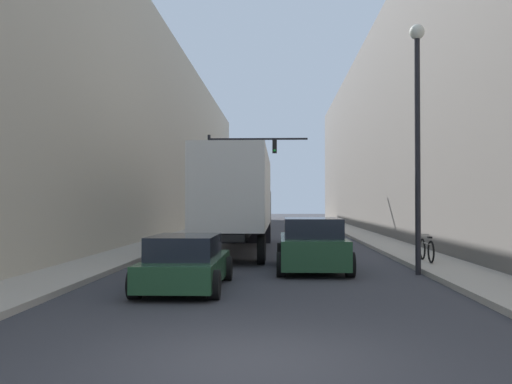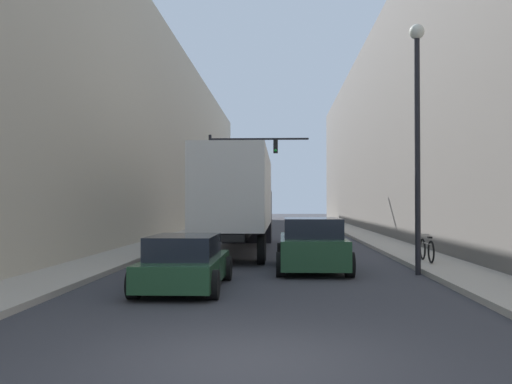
# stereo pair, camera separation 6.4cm
# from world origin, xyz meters

# --- Properties ---
(ground_plane) EXTENTS (200.00, 200.00, 0.00)m
(ground_plane) POSITION_xyz_m (0.00, 0.00, 0.00)
(ground_plane) COLOR #38383D
(sidewalk_right) EXTENTS (2.01, 80.00, 0.15)m
(sidewalk_right) POSITION_xyz_m (5.52, 30.00, 0.07)
(sidewalk_right) COLOR #B2A899
(sidewalk_right) RESTS_ON ground
(sidewalk_left) EXTENTS (2.01, 80.00, 0.15)m
(sidewalk_left) POSITION_xyz_m (-5.52, 30.00, 0.07)
(sidewalk_left) COLOR #B2A899
(sidewalk_left) RESTS_ON ground
(building_right) EXTENTS (6.00, 80.00, 13.80)m
(building_right) POSITION_xyz_m (9.52, 30.00, 6.90)
(building_right) COLOR #66605B
(building_right) RESTS_ON ground
(building_left) EXTENTS (6.00, 80.00, 12.99)m
(building_left) POSITION_xyz_m (-9.52, 30.00, 6.50)
(building_left) COLOR beige
(building_left) RESTS_ON ground
(semi_truck) EXTENTS (2.53, 13.51, 4.07)m
(semi_truck) POSITION_xyz_m (-1.36, 17.22, 2.31)
(semi_truck) COLOR silver
(semi_truck) RESTS_ON ground
(sedan_car) EXTENTS (1.96, 4.34, 1.30)m
(sedan_car) POSITION_xyz_m (-1.88, 6.31, 0.62)
(sedan_car) COLOR #234C2D
(sedan_car) RESTS_ON ground
(suv_car) EXTENTS (2.17, 4.85, 1.61)m
(suv_car) POSITION_xyz_m (1.38, 10.36, 0.77)
(suv_car) COLOR #234C2D
(suv_car) RESTS_ON ground
(traffic_signal_gantry) EXTENTS (6.72, 0.35, 6.66)m
(traffic_signal_gantry) POSITION_xyz_m (-2.81, 30.73, 4.61)
(traffic_signal_gantry) COLOR black
(traffic_signal_gantry) RESTS_ON ground
(street_lamp) EXTENTS (0.44, 0.44, 7.25)m
(street_lamp) POSITION_xyz_m (4.37, 9.24, 4.61)
(street_lamp) COLOR black
(street_lamp) RESTS_ON ground
(parked_bicycle) EXTENTS (0.44, 1.82, 0.86)m
(parked_bicycle) POSITION_xyz_m (5.21, 11.59, 0.53)
(parked_bicycle) COLOR black
(parked_bicycle) RESTS_ON sidewalk_right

